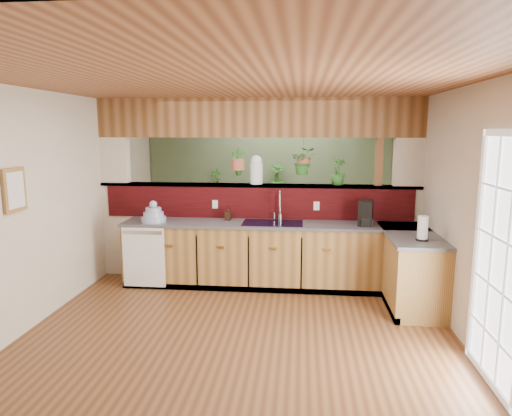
# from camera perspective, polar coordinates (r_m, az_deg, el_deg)

# --- Properties ---
(ground) EXTENTS (4.60, 7.00, 0.01)m
(ground) POSITION_cam_1_polar(r_m,az_deg,el_deg) (5.60, -1.24, -12.90)
(ground) COLOR brown
(ground) RESTS_ON ground
(ceiling) EXTENTS (4.60, 7.00, 0.01)m
(ceiling) POSITION_cam_1_polar(r_m,az_deg,el_deg) (5.19, -1.35, 14.66)
(ceiling) COLOR brown
(ceiling) RESTS_ON ground
(wall_back) EXTENTS (4.60, 0.02, 2.60)m
(wall_back) POSITION_cam_1_polar(r_m,az_deg,el_deg) (8.70, 1.53, 4.06)
(wall_back) COLOR beige
(wall_back) RESTS_ON ground
(wall_front) EXTENTS (4.60, 0.02, 2.60)m
(wall_front) POSITION_cam_1_polar(r_m,az_deg,el_deg) (1.94, -14.54, -16.51)
(wall_front) COLOR beige
(wall_front) RESTS_ON ground
(wall_left) EXTENTS (0.02, 7.00, 2.60)m
(wall_left) POSITION_cam_1_polar(r_m,az_deg,el_deg) (5.97, -23.77, 0.68)
(wall_left) COLOR beige
(wall_left) RESTS_ON ground
(wall_right) EXTENTS (0.02, 7.00, 2.60)m
(wall_right) POSITION_cam_1_polar(r_m,az_deg,el_deg) (5.46, 23.42, -0.07)
(wall_right) COLOR beige
(wall_right) RESTS_ON ground
(pass_through_partition) EXTENTS (4.60, 0.21, 2.60)m
(pass_through_partition) POSITION_cam_1_polar(r_m,az_deg,el_deg) (6.58, 0.40, 1.29)
(pass_through_partition) COLOR beige
(pass_through_partition) RESTS_ON ground
(pass_through_ledge) EXTENTS (4.60, 0.21, 0.04)m
(pass_through_ledge) POSITION_cam_1_polar(r_m,az_deg,el_deg) (6.56, 0.15, 2.85)
(pass_through_ledge) COLOR brown
(pass_through_ledge) RESTS_ON ground
(header_beam) EXTENTS (4.60, 0.15, 0.55)m
(header_beam) POSITION_cam_1_polar(r_m,az_deg,el_deg) (6.51, 0.15, 11.22)
(header_beam) COLOR brown
(header_beam) RESTS_ON ground
(sage_backwall) EXTENTS (4.55, 0.02, 2.55)m
(sage_backwall) POSITION_cam_1_polar(r_m,az_deg,el_deg) (8.68, 1.52, 4.05)
(sage_backwall) COLOR #59714D
(sage_backwall) RESTS_ON ground
(countertop) EXTENTS (4.14, 1.52, 0.90)m
(countertop) POSITION_cam_1_polar(r_m,az_deg,el_deg) (6.24, 7.43, -6.23)
(countertop) COLOR olive
(countertop) RESTS_ON ground
(dishwasher) EXTENTS (0.58, 0.03, 0.82)m
(dishwasher) POSITION_cam_1_polar(r_m,az_deg,el_deg) (6.40, -13.87, -5.96)
(dishwasher) COLOR white
(dishwasher) RESTS_ON ground
(navy_sink) EXTENTS (0.82, 0.50, 0.18)m
(navy_sink) POSITION_cam_1_polar(r_m,az_deg,el_deg) (6.26, 2.09, -2.58)
(navy_sink) COLOR black
(navy_sink) RESTS_ON countertop
(french_door) EXTENTS (0.06, 1.02, 2.16)m
(french_door) POSITION_cam_1_polar(r_m,az_deg,el_deg) (4.31, 28.00, -6.26)
(french_door) COLOR white
(french_door) RESTS_ON ground
(framed_print) EXTENTS (0.04, 0.35, 0.45)m
(framed_print) POSITION_cam_1_polar(r_m,az_deg,el_deg) (5.25, -27.95, 2.00)
(framed_print) COLOR olive
(framed_print) RESTS_ON wall_left
(faucet) EXTENTS (0.18, 0.19, 0.43)m
(faucet) POSITION_cam_1_polar(r_m,az_deg,el_deg) (6.35, 2.99, 0.43)
(faucet) COLOR #B7B7B2
(faucet) RESTS_ON countertop
(dish_stack) EXTENTS (0.34, 0.34, 0.30)m
(dish_stack) POSITION_cam_1_polar(r_m,az_deg,el_deg) (6.45, -12.68, -0.90)
(dish_stack) COLOR #929FBD
(dish_stack) RESTS_ON countertop
(soap_dispenser) EXTENTS (0.09, 0.09, 0.19)m
(soap_dispenser) POSITION_cam_1_polar(r_m,az_deg,el_deg) (6.43, -3.51, -0.70)
(soap_dispenser) COLOR #321E12
(soap_dispenser) RESTS_ON countertop
(coffee_maker) EXTENTS (0.18, 0.30, 0.33)m
(coffee_maker) POSITION_cam_1_polar(r_m,az_deg,el_deg) (6.23, 13.55, -0.72)
(coffee_maker) COLOR black
(coffee_maker) RESTS_ON countertop
(paper_towel) EXTENTS (0.14, 0.14, 0.31)m
(paper_towel) POSITION_cam_1_polar(r_m,az_deg,el_deg) (5.57, 20.11, -2.43)
(paper_towel) COLOR black
(paper_towel) RESTS_ON countertop
(glass_jar) EXTENTS (0.18, 0.18, 0.41)m
(glass_jar) POSITION_cam_1_polar(r_m,az_deg,el_deg) (6.54, 0.04, 4.81)
(glass_jar) COLOR silver
(glass_jar) RESTS_ON pass_through_ledge
(ledge_plant_right) EXTENTS (0.28, 0.28, 0.39)m
(ledge_plant_right) POSITION_cam_1_polar(r_m,az_deg,el_deg) (6.53, 10.20, 4.55)
(ledge_plant_right) COLOR #27591F
(ledge_plant_right) RESTS_ON pass_through_ledge
(hanging_plant_a) EXTENTS (0.22, 0.18, 0.51)m
(hanging_plant_a) POSITION_cam_1_polar(r_m,az_deg,el_deg) (6.55, -2.27, 6.87)
(hanging_plant_a) COLOR brown
(hanging_plant_a) RESTS_ON header_beam
(hanging_plant_b) EXTENTS (0.35, 0.31, 0.50)m
(hanging_plant_b) POSITION_cam_1_polar(r_m,az_deg,el_deg) (6.49, 5.97, 7.30)
(hanging_plant_b) COLOR brown
(hanging_plant_b) RESTS_ON header_beam
(shelving_console) EXTENTS (1.56, 0.56, 1.02)m
(shelving_console) POSITION_cam_1_polar(r_m,az_deg,el_deg) (8.60, -0.92, -1.39)
(shelving_console) COLOR black
(shelving_console) RESTS_ON ground
(shelf_plant_a) EXTENTS (0.28, 0.24, 0.45)m
(shelf_plant_a) POSITION_cam_1_polar(r_m,az_deg,el_deg) (8.58, -4.93, 3.50)
(shelf_plant_a) COLOR #27591F
(shelf_plant_a) RESTS_ON shelving_console
(shelf_plant_b) EXTENTS (0.33, 0.33, 0.53)m
(shelf_plant_b) POSITION_cam_1_polar(r_m,az_deg,el_deg) (8.44, 2.62, 3.72)
(shelf_plant_b) COLOR #27591F
(shelf_plant_b) RESTS_ON shelving_console
(floor_plant) EXTENTS (0.88, 0.81, 0.82)m
(floor_plant) POSITION_cam_1_polar(r_m,az_deg,el_deg) (7.53, 6.47, -3.75)
(floor_plant) COLOR #27591F
(floor_plant) RESTS_ON ground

